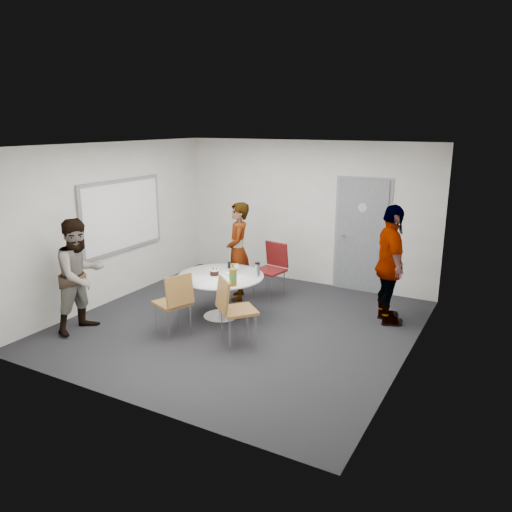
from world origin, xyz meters
The scene contains 15 objects.
floor centered at (0.00, 0.00, 0.00)m, with size 5.00×5.00×0.00m, color #232327.
ceiling centered at (0.00, 0.00, 2.70)m, with size 5.00×5.00×0.00m, color silver.
wall_back centered at (0.00, 2.50, 1.35)m, with size 5.00×5.00×0.00m, color silver.
wall_left centered at (-2.50, 0.00, 1.35)m, with size 5.00×5.00×0.00m, color silver.
wall_right centered at (2.50, 0.00, 1.35)m, with size 5.00×5.00×0.00m, color silver.
wall_front centered at (0.00, -2.50, 1.35)m, with size 5.00×5.00×0.00m, color silver.
door centered at (1.10, 2.48, 1.03)m, with size 1.02×0.17×2.12m.
whiteboard centered at (-2.46, 0.20, 1.45)m, with size 0.04×1.90×1.25m.
table centered at (-0.38, 0.12, 0.61)m, with size 1.34×1.34×1.03m.
chair_near_left centered at (-0.59, -0.80, 0.58)m, with size 0.62×0.59×0.95m.
chair_near_right centered at (0.27, -0.67, 0.60)m, with size 0.67×0.68×0.97m.
chair_far centered at (-0.14, 1.39, 0.60)m, with size 0.53×0.57×0.98m.
person_main centered at (-0.63, 1.03, 0.85)m, with size 0.62×0.41×1.70m, color #A5C6EA.
person_left centered at (-1.95, -1.27, 0.85)m, with size 0.82×0.64×1.69m, color white.
person_right centered at (1.95, 1.19, 0.92)m, with size 1.08×0.45×1.85m, color black.
Camera 1 is at (3.65, -6.13, 3.02)m, focal length 35.00 mm.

